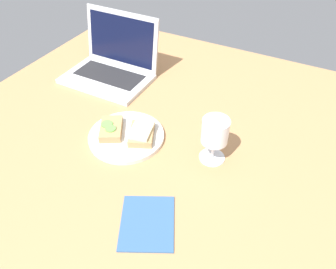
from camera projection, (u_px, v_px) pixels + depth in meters
wooden_table at (161, 154)px, 95.19cm from camera, size 140.00×140.00×3.00cm
plate at (127, 136)px, 97.96cm from camera, size 22.54×22.54×1.36cm
sandwich_with_cheese at (142, 133)px, 95.73cm from camera, size 10.39×12.03×3.11cm
sandwich_with_cucumber at (111, 129)px, 97.48cm from camera, size 10.51×11.98×2.65cm
wine_glass at (215, 133)px, 85.88cm from camera, size 7.30×7.30×13.51cm
laptop at (112, 64)px, 121.56cm from camera, size 31.18×24.03×21.63cm
napkin at (147, 223)px, 76.16cm from camera, size 17.81×18.93×0.40cm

